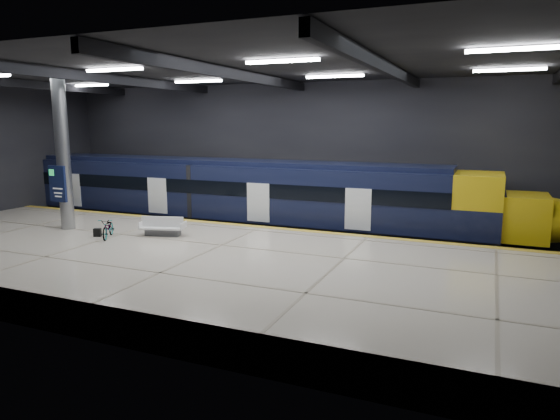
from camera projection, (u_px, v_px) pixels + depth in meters
The scene contains 10 objects.
ground at pixel (234, 265), 20.81m from camera, with size 30.00×30.00×0.00m, color black.
room_shell at pixel (232, 126), 19.82m from camera, with size 30.10×16.10×8.05m.
platform at pixel (202, 268), 18.45m from camera, with size 30.00×11.00×1.10m, color beige.
safety_strip at pixel (262, 227), 23.11m from camera, with size 30.00×0.40×0.01m, color gold.
rails at pixel (284, 236), 25.78m from camera, with size 30.00×1.52×0.16m.
train at pixel (249, 196), 26.21m from camera, with size 29.40×2.84×3.79m.
bench at pixel (163, 229), 21.31m from camera, with size 2.02×1.26×0.83m.
bicycle at pixel (108, 228), 20.87m from camera, with size 0.56×1.61×0.85m, color #99999E.
pannier_bag at pixel (97, 232), 21.15m from camera, with size 0.30×0.18×0.35m, color black.
info_column at pixel (63, 155), 22.17m from camera, with size 0.90×0.78×6.90m.
Camera 1 is at (9.60, -17.75, 5.88)m, focal length 32.00 mm.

